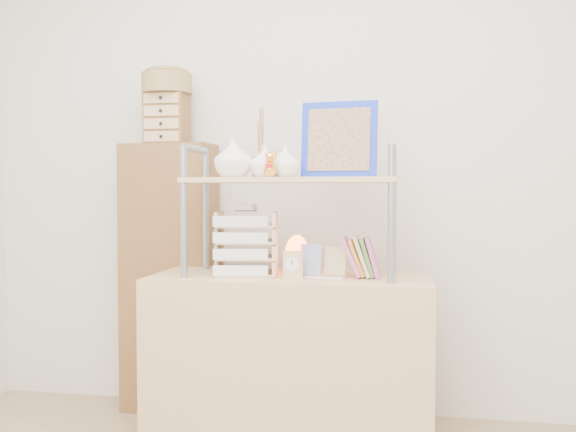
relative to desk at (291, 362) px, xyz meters
name	(u,v)px	position (x,y,z in m)	size (l,w,h in m)	color
desk	(291,362)	(0.00, 0.00, 0.00)	(1.20, 0.50, 0.75)	tan
cabinet	(170,277)	(-0.69, 0.37, 0.30)	(0.45, 0.24, 1.35)	brown
hutch	(285,175)	(-0.03, 0.01, 0.81)	(0.90, 0.34, 0.76)	gray
letter_tray	(246,247)	(-0.20, -0.01, 0.50)	(0.28, 0.27, 0.31)	tan
salt_lamp	(297,254)	(0.02, 0.06, 0.46)	(0.11, 0.11, 0.17)	brown
desk_clock	(293,265)	(0.02, -0.10, 0.43)	(0.09, 0.05, 0.11)	tan
postcard_stand	(322,268)	(0.14, -0.04, 0.42)	(0.20, 0.09, 0.14)	white
drawer_chest	(167,119)	(-0.69, 0.35, 1.10)	(0.20, 0.16, 0.25)	brown
woven_basket	(167,84)	(-0.69, 0.35, 1.28)	(0.25, 0.25, 0.10)	olive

